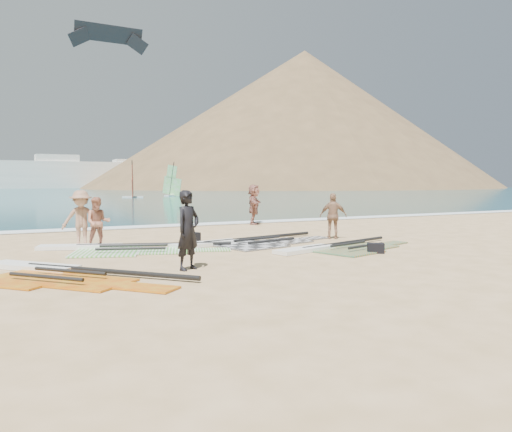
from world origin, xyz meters
name	(u,v)px	position (x,y,z in m)	size (l,w,h in m)	color
ground	(291,266)	(0.00, 0.00, 0.00)	(300.00, 300.00, 0.00)	tan
sea	(24,190)	(0.00, 132.00, 0.00)	(300.00, 240.00, 0.06)	#0B404E
surf_line	(154,227)	(0.00, 12.30, 0.00)	(300.00, 1.20, 0.04)	white
headland_main	(304,188)	(85.00, 130.00, 0.00)	(143.00, 143.00, 45.00)	brown
headland_minor	(366,187)	(120.00, 140.00, 0.00)	(70.00, 70.00, 28.00)	brown
rig_grey	(245,243)	(0.96, 4.58, 0.05)	(6.25, 3.13, 0.20)	#272829
rig_green	(118,249)	(-3.26, 5.03, 0.05)	(5.90, 3.54, 0.20)	green
rig_orange	(338,248)	(2.92, 1.94, 0.05)	(5.48, 2.95, 0.20)	orange
rig_red	(56,274)	(-5.43, 1.39, 0.05)	(4.53, 5.31, 0.20)	red
gear_bag_near	(192,237)	(-0.39, 6.13, 0.16)	(0.50, 0.37, 0.32)	black
gear_bag_far	(376,248)	(3.49, 0.84, 0.15)	(0.50, 0.35, 0.30)	black
person_wetsuit	(188,230)	(-2.47, 0.76, 0.97)	(0.71, 0.46, 1.94)	black
beachgoer_left	(98,222)	(-3.66, 6.01, 0.82)	(0.80, 0.62, 1.65)	#B86F54
beachgoer_mid	(81,219)	(-4.14, 6.30, 0.93)	(1.20, 0.69, 1.86)	#A67559
beachgoer_back	(333,216)	(4.58, 4.45, 0.86)	(1.00, 0.42, 1.71)	#9F7254
beachgoer_right	(254,204)	(4.83, 11.39, 1.00)	(1.85, 0.59, 2.00)	#A06455
windsurfer_centre	(133,187)	(9.37, 54.84, 1.39)	(2.80, 3.18, 4.92)	white
windsurfer_right	(172,186)	(15.88, 58.39, 1.41)	(2.68, 2.74, 4.99)	white
kitesurf_kite	(109,36)	(4.18, 42.34, 16.97)	(8.11, 0.97, 2.56)	black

